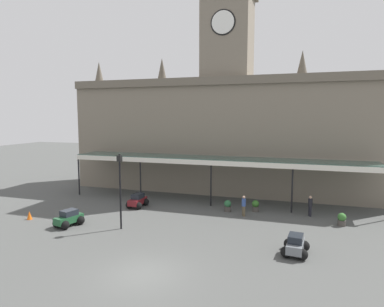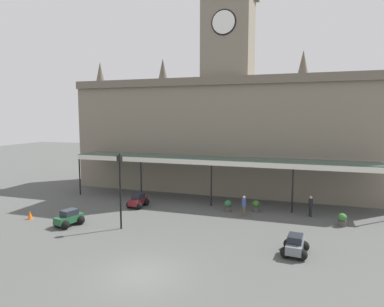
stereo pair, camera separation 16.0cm
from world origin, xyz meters
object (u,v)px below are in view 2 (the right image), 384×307
pedestrian_near_entrance (244,205)px  victorian_lamppost (120,183)px  pedestrian_crossing_forecourt (311,205)px  car_maroon_sedan (138,201)px  planter_forecourt_centre (228,206)px  planter_by_canopy (256,206)px  car_green_sedan (69,219)px  car_grey_sedan (295,246)px  traffic_cone (30,215)px  planter_near_kerb (342,220)px

pedestrian_near_entrance → victorian_lamppost: bearing=-143.8°
pedestrian_crossing_forecourt → victorian_lamppost: bearing=-150.5°
car_maroon_sedan → planter_forecourt_centre: size_ratio=2.16×
planter_by_canopy → pedestrian_near_entrance: bearing=-114.6°
car_maroon_sedan → pedestrian_crossing_forecourt: (14.52, 1.75, 0.41)m
car_green_sedan → car_maroon_sedan: bearing=68.5°
car_grey_sedan → traffic_cone: size_ratio=3.15×
victorian_lamppost → planter_by_canopy: 11.69m
traffic_cone → planter_near_kerb: 23.78m
car_grey_sedan → pedestrian_near_entrance: 7.73m
car_maroon_sedan → car_green_sedan: bearing=-111.5°
car_green_sedan → traffic_cone: bearing=174.9°
planter_near_kerb → car_grey_sedan: bearing=-116.7°
planter_by_canopy → planter_forecourt_centre: 2.35m
car_grey_sedan → traffic_cone: car_grey_sedan is taller
car_maroon_sedan → pedestrian_near_entrance: (9.42, 0.16, 0.41)m
car_grey_sedan → car_green_sedan: size_ratio=0.96×
pedestrian_near_entrance → victorian_lamppost: 10.05m
car_green_sedan → planter_near_kerb: bearing=17.8°
pedestrian_near_entrance → planter_by_canopy: 1.83m
car_maroon_sedan → planter_forecourt_centre: 7.99m
pedestrian_crossing_forecourt → planter_near_kerb: (2.16, -1.81, -0.42)m
car_grey_sedan → planter_by_canopy: car_grey_sedan is taller
car_maroon_sedan → planter_forecourt_centre: (7.91, 1.09, -0.01)m
victorian_lamppost → traffic_cone: 8.49m
victorian_lamppost → planter_near_kerb: bearing=20.1°
victorian_lamppost → car_green_sedan: bearing=-171.5°
pedestrian_near_entrance → pedestrian_crossing_forecourt: bearing=17.4°
pedestrian_crossing_forecourt → traffic_cone: size_ratio=2.48×
car_maroon_sedan → car_grey_sedan: bearing=-25.4°
car_maroon_sedan → planter_by_canopy: car_maroon_sedan is taller
car_green_sedan → traffic_cone: car_green_sedan is taller
car_maroon_sedan → planter_near_kerb: car_maroon_sedan is taller
planter_near_kerb → planter_forecourt_centre: 8.83m
car_green_sedan → pedestrian_near_entrance: pedestrian_near_entrance is taller
planter_forecourt_centre → victorian_lamppost: bearing=-133.6°
car_maroon_sedan → planter_near_kerb: bearing=-0.2°
car_grey_sedan → victorian_lamppost: victorian_lamppost is taller
pedestrian_crossing_forecourt → planter_by_canopy: size_ratio=1.74×
car_grey_sedan → pedestrian_crossing_forecourt: 8.23m
traffic_cone → planter_near_kerb: (23.06, 5.79, 0.15)m
traffic_cone → planter_forecourt_centre: (14.30, 6.93, 0.15)m
planter_by_canopy → car_grey_sedan: bearing=-67.9°
pedestrian_near_entrance → planter_forecourt_centre: 1.82m
pedestrian_crossing_forecourt → car_green_sedan: bearing=-154.9°
car_maroon_sedan → car_green_sedan: same height
victorian_lamppost → planter_by_canopy: (8.61, 7.37, -2.86)m
victorian_lamppost → car_grey_sedan: bearing=-3.9°
victorian_lamppost → planter_forecourt_centre: (6.37, 6.68, -2.86)m
car_maroon_sedan → planter_forecourt_centre: bearing=7.8°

